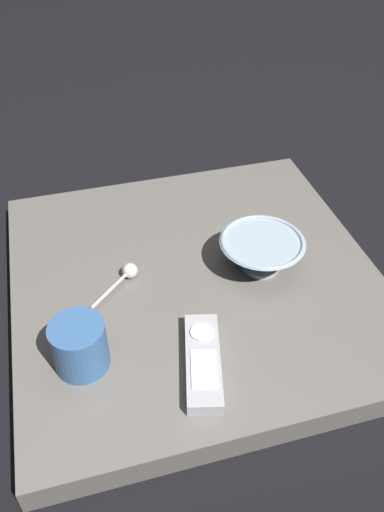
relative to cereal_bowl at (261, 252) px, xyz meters
The scene contains 6 objects.
ground_plane 0.15m from the cereal_bowl, ahead, with size 6.00×6.00×0.00m, color black.
table 0.13m from the cereal_bowl, ahead, with size 0.66×0.66×0.05m.
cereal_bowl is the anchor object (origin of this frame).
coffee_mug 0.37m from the cereal_bowl, 21.12° to the left, with size 0.08×0.08×0.08m.
teaspoon 0.25m from the cereal_bowl, ahead, with size 0.10×0.09×0.03m.
tv_remote_near 0.25m from the cereal_bowl, 48.56° to the left, with size 0.09×0.18×0.03m.
Camera 1 is at (0.19, 0.67, 0.71)m, focal length 36.82 mm.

